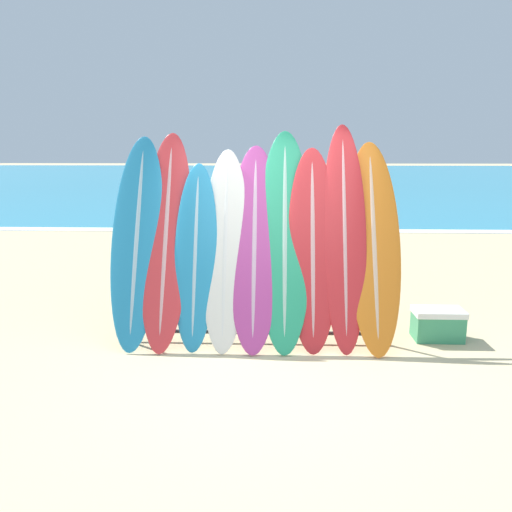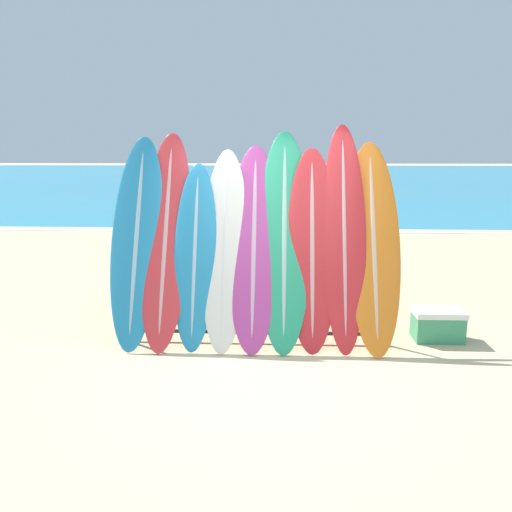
{
  "view_description": "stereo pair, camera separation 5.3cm",
  "coord_description": "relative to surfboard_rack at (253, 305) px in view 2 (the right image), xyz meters",
  "views": [
    {
      "loc": [
        -0.04,
        -4.64,
        2.15
      ],
      "look_at": [
        -0.27,
        1.53,
        0.84
      ],
      "focal_mm": 35.0,
      "sensor_mm": 36.0,
      "label": 1
    },
    {
      "loc": [
        0.01,
        -4.63,
        2.15
      ],
      "look_at": [
        -0.27,
        1.53,
        0.84
      ],
      "focal_mm": 35.0,
      "sensor_mm": 36.0,
      "label": 2
    }
  ],
  "objects": [
    {
      "name": "surfboard_slot_5",
      "position": [
        0.35,
        0.15,
        0.74
      ],
      "size": [
        0.6,
        1.18,
        2.39
      ],
      "color": "#289E70",
      "rests_on": "ground_plane"
    },
    {
      "name": "surfboard_slot_4",
      "position": [
        0.01,
        0.12,
        0.66
      ],
      "size": [
        0.58,
        1.13,
        2.22
      ],
      "color": "#B23D8E",
      "rests_on": "ground_plane"
    },
    {
      "name": "person_near_water",
      "position": [
        0.84,
        3.28,
        0.42
      ],
      "size": [
        0.26,
        0.27,
        1.6
      ],
      "rotation": [
        0.0,
        0.0,
        2.27
      ],
      "color": "#846047",
      "rests_on": "ground_plane"
    },
    {
      "name": "ground_plane",
      "position": [
        0.27,
        -0.73,
        -0.45
      ],
      "size": [
        160.0,
        160.0,
        0.0
      ],
      "primitive_type": "plane",
      "color": "#CCB789"
    },
    {
      "name": "surfboard_slot_7",
      "position": [
        1.01,
        0.14,
        0.78
      ],
      "size": [
        0.49,
        1.1,
        2.46
      ],
      "color": "red",
      "rests_on": "ground_plane"
    },
    {
      "name": "person_mid_beach",
      "position": [
        1.21,
        4.54,
        0.38
      ],
      "size": [
        0.26,
        0.2,
        1.52
      ],
      "rotation": [
        0.0,
        0.0,
        3.05
      ],
      "color": "#A87A5B",
      "rests_on": "ground_plane"
    },
    {
      "name": "surfboard_slot_0",
      "position": [
        -1.32,
        0.14,
        0.71
      ],
      "size": [
        0.58,
        1.11,
        2.32
      ],
      "color": "teal",
      "rests_on": "ground_plane"
    },
    {
      "name": "ocean_water",
      "position": [
        0.27,
        37.38,
        -0.45
      ],
      "size": [
        120.0,
        60.0,
        0.01
      ],
      "color": "teal",
      "rests_on": "ground_plane"
    },
    {
      "name": "surfboard_slot_2",
      "position": [
        -0.65,
        0.05,
        0.56
      ],
      "size": [
        0.48,
        0.89,
        2.02
      ],
      "color": "teal",
      "rests_on": "ground_plane"
    },
    {
      "name": "surfboard_rack",
      "position": [
        0.0,
        0.0,
        0.0
      ],
      "size": [
        2.99,
        0.04,
        0.82
      ],
      "color": "#28282D",
      "rests_on": "ground_plane"
    },
    {
      "name": "cooler_box",
      "position": [
        2.13,
        0.18,
        -0.27
      ],
      "size": [
        0.56,
        0.35,
        0.36
      ],
      "color": "#389366",
      "rests_on": "ground_plane"
    },
    {
      "name": "surfboard_slot_3",
      "position": [
        -0.32,
        0.1,
        0.64
      ],
      "size": [
        0.52,
        1.05,
        2.17
      ],
      "color": "silver",
      "rests_on": "ground_plane"
    },
    {
      "name": "surfboard_slot_1",
      "position": [
        -0.99,
        0.16,
        0.73
      ],
      "size": [
        0.56,
        1.2,
        2.37
      ],
      "color": "red",
      "rests_on": "ground_plane"
    },
    {
      "name": "surfboard_slot_8",
      "position": [
        1.34,
        0.14,
        0.68
      ],
      "size": [
        0.59,
        1.18,
        2.26
      ],
      "color": "orange",
      "rests_on": "ground_plane"
    },
    {
      "name": "surfboard_slot_6",
      "position": [
        0.66,
        0.09,
        0.65
      ],
      "size": [
        0.56,
        0.96,
        2.19
      ],
      "color": "red",
      "rests_on": "ground_plane"
    }
  ]
}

